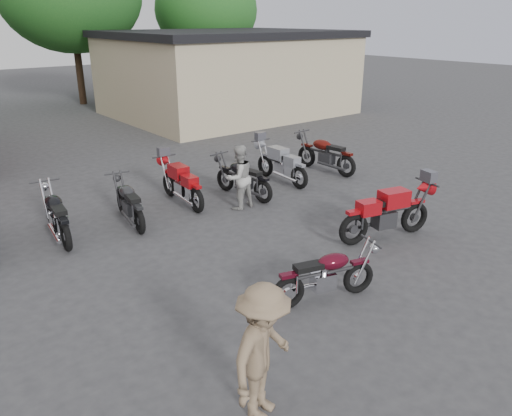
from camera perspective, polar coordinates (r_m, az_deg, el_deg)
ground at (r=8.46m, az=9.03°, el=-10.09°), size 90.00×90.00×0.00m
stucco_building at (r=24.36m, az=-3.29°, el=14.86°), size 10.00×8.00×3.50m
tree_2 at (r=28.41m, az=-20.20°, el=19.93°), size 7.04×7.04×8.80m
tree_3 at (r=31.99m, az=-5.64°, el=19.93°), size 6.08×6.08×7.60m
vintage_motorcycle at (r=8.13m, az=8.11°, el=-7.23°), size 1.87×1.06×1.03m
sportbike at (r=10.59m, az=14.83°, el=-0.25°), size 2.25×1.20×1.24m
helmet at (r=7.81m, az=1.03°, el=-11.77°), size 0.29×0.29×0.21m
person_light at (r=11.86m, az=-1.97°, el=3.51°), size 0.79×0.64×1.55m
person_tan at (r=5.76m, az=0.82°, el=-16.21°), size 1.25×1.00×1.69m
row_bike_2 at (r=11.08m, az=-21.89°, el=-0.45°), size 0.86×2.02×1.14m
row_bike_3 at (r=11.40m, az=-14.32°, el=0.85°), size 0.89×1.92×1.07m
row_bike_4 at (r=12.34m, az=-8.56°, el=3.02°), size 0.77×2.02×1.15m
row_bike_5 at (r=12.73m, az=-1.58°, el=3.70°), size 0.87×1.97×1.10m
row_bike_6 at (r=13.89m, az=2.86°, el=5.28°), size 0.68×2.01×1.16m
row_bike_7 at (r=15.00m, az=7.89°, el=6.38°), size 0.86×2.13×1.20m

